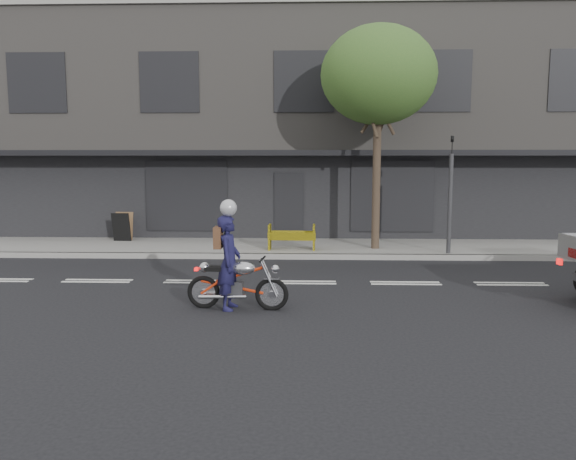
{
  "coord_description": "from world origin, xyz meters",
  "views": [
    {
      "loc": [
        0.12,
        -12.76,
        2.84
      ],
      "look_at": [
        -0.33,
        0.5,
        1.17
      ],
      "focal_mm": 35.0,
      "sensor_mm": 36.0,
      "label": 1
    }
  ],
  "objects_px": {
    "street_tree": "(378,76)",
    "motorcycle": "(237,282)",
    "rider": "(229,263)",
    "sandwich_board": "(121,227)",
    "construction_barrier": "(292,237)",
    "traffic_light_pole": "(450,201)"
  },
  "relations": [
    {
      "from": "traffic_light_pole",
      "to": "sandwich_board",
      "type": "relative_size",
      "value": 3.7
    },
    {
      "from": "traffic_light_pole",
      "to": "rider",
      "type": "xyz_separation_m",
      "value": [
        -5.55,
        -5.7,
        -0.75
      ]
    },
    {
      "from": "rider",
      "to": "sandwich_board",
      "type": "xyz_separation_m",
      "value": [
        -4.66,
        7.75,
        -0.27
      ]
    },
    {
      "from": "construction_barrier",
      "to": "sandwich_board",
      "type": "height_order",
      "value": "sandwich_board"
    },
    {
      "from": "construction_barrier",
      "to": "sandwich_board",
      "type": "distance_m",
      "value": 5.94
    },
    {
      "from": "street_tree",
      "to": "construction_barrier",
      "type": "distance_m",
      "value": 5.39
    },
    {
      "from": "street_tree",
      "to": "motorcycle",
      "type": "xyz_separation_m",
      "value": [
        -3.4,
        -6.55,
        -4.76
      ]
    },
    {
      "from": "street_tree",
      "to": "traffic_light_pole",
      "type": "distance_m",
      "value": 4.23
    },
    {
      "from": "sandwich_board",
      "to": "rider",
      "type": "bearing_deg",
      "value": -54.84
    },
    {
      "from": "traffic_light_pole",
      "to": "construction_barrier",
      "type": "xyz_separation_m",
      "value": [
        -4.53,
        0.29,
        -1.1
      ]
    },
    {
      "from": "rider",
      "to": "construction_barrier",
      "type": "height_order",
      "value": "rider"
    },
    {
      "from": "traffic_light_pole",
      "to": "rider",
      "type": "relative_size",
      "value": 1.95
    },
    {
      "from": "street_tree",
      "to": "motorcycle",
      "type": "distance_m",
      "value": 8.78
    },
    {
      "from": "motorcycle",
      "to": "sandwich_board",
      "type": "height_order",
      "value": "sandwich_board"
    },
    {
      "from": "construction_barrier",
      "to": "sandwich_board",
      "type": "relative_size",
      "value": 1.5
    },
    {
      "from": "rider",
      "to": "construction_barrier",
      "type": "xyz_separation_m",
      "value": [
        1.02,
        5.99,
        -0.35
      ]
    },
    {
      "from": "rider",
      "to": "sandwich_board",
      "type": "height_order",
      "value": "rider"
    },
    {
      "from": "street_tree",
      "to": "traffic_light_pole",
      "type": "relative_size",
      "value": 1.93
    },
    {
      "from": "traffic_light_pole",
      "to": "sandwich_board",
      "type": "height_order",
      "value": "traffic_light_pole"
    },
    {
      "from": "sandwich_board",
      "to": "motorcycle",
      "type": "bearing_deg",
      "value": -54.03
    },
    {
      "from": "traffic_light_pole",
      "to": "motorcycle",
      "type": "bearing_deg",
      "value": -133.45
    },
    {
      "from": "construction_barrier",
      "to": "rider",
      "type": "bearing_deg",
      "value": -99.63
    }
  ]
}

